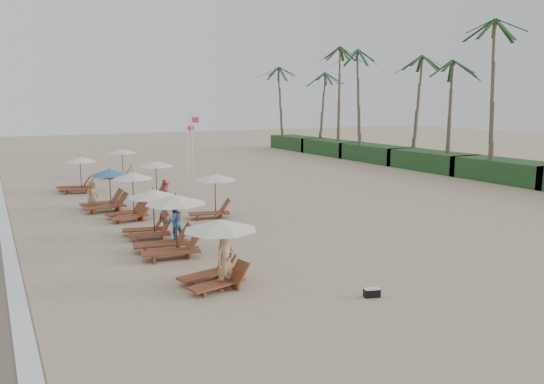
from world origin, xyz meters
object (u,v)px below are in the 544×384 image
duffel_bag (372,293)px  inland_station_0 (212,191)px  inland_station_2 (120,161)px  inland_station_1 (154,174)px  beachgoer_far_a (165,196)px  lounger_station_5 (76,176)px  lounger_station_4 (105,192)px  flag_pole_near (193,145)px  beachgoer_near (225,262)px  lounger_station_0 (215,250)px  lounger_station_3 (129,197)px  beachgoer_mid_a (174,221)px  beachgoer_far_b (92,194)px  beachgoer_mid_b (167,217)px  lounger_station_2 (149,212)px  lounger_station_1 (169,227)px

duffel_bag → inland_station_0: bearing=90.1°
inland_station_2 → duffel_bag: inland_station_2 is taller
inland_station_1 → beachgoer_far_a: size_ratio=1.51×
lounger_station_5 → lounger_station_4: bearing=-86.0°
flag_pole_near → beachgoer_near: bearing=-107.4°
lounger_station_0 → lounger_station_3: (-0.11, 11.10, -0.06)m
lounger_station_5 → beachgoer_mid_a: size_ratio=1.61×
duffel_bag → beachgoer_near: bearing=143.7°
lounger_station_3 → beachgoer_far_b: lounger_station_3 is taller
beachgoer_far_a → duffel_bag: size_ratio=3.29×
lounger_station_0 → beachgoer_mid_a: lounger_station_0 is taller
duffel_bag → beachgoer_far_a: bearing=96.5°
beachgoer_mid_b → lounger_station_2: bearing=76.7°
beachgoer_far_a → lounger_station_5: bearing=-138.7°
lounger_station_2 → lounger_station_4: (-0.55, 6.92, -0.11)m
lounger_station_0 → beachgoer_far_b: size_ratio=1.73×
lounger_station_1 → beachgoer_far_a: lounger_station_1 is taller
beachgoer_far_a → beachgoer_far_b: (-3.26, 3.15, -0.13)m
lounger_station_1 → duffel_bag: lounger_station_1 is taller
lounger_station_3 → lounger_station_5: lounger_station_3 is taller
lounger_station_0 → inland_station_0: inland_station_0 is taller
inland_station_1 → beachgoer_near: 17.48m
lounger_station_5 → lounger_station_0: bearing=-86.8°
lounger_station_2 → lounger_station_5: size_ratio=0.95×
lounger_station_5 → beachgoer_far_a: size_ratio=1.51×
inland_station_0 → inland_station_2: (-1.00, 16.58, -0.04)m
lounger_station_3 → beachgoer_mid_a: size_ratio=1.47×
lounger_station_1 → beachgoer_far_b: bearing=95.1°
beachgoer_mid_a → beachgoer_mid_b: 1.33m
lounger_station_1 → inland_station_0: size_ratio=1.03×
inland_station_0 → beachgoer_far_b: inland_station_0 is taller
beachgoer_far_b → flag_pole_near: bearing=2.1°
inland_station_1 → lounger_station_4: bearing=-142.4°
lounger_station_0 → beachgoer_near: 0.59m
lounger_station_4 → inland_station_1: size_ratio=1.02×
beachgoer_near → beachgoer_far_b: beachgoer_near is taller
beachgoer_mid_b → flag_pole_near: (6.35, 14.06, 1.96)m
beachgoer_mid_a → duffel_bag: bearing=98.1°
lounger_station_2 → beachgoer_far_a: size_ratio=1.43×
beachgoer_near → inland_station_0: bearing=58.5°
lounger_station_4 → inland_station_2: (3.48, 12.10, 0.28)m
inland_station_0 → beachgoer_mid_a: inland_station_0 is taller
lounger_station_5 → duffel_bag: size_ratio=4.96×
lounger_station_0 → lounger_station_4: 14.11m
lounger_station_1 → beachgoer_mid_b: (0.90, 3.31, -0.35)m
beachgoer_far_a → lounger_station_3: bearing=-44.6°
inland_station_1 → beachgoer_mid_b: (-2.10, -9.37, -0.66)m
beachgoer_mid_a → beachgoer_far_b: bearing=-89.5°
lounger_station_5 → lounger_station_3: bearing=-83.8°
lounger_station_4 → duffel_bag: size_ratio=5.06×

